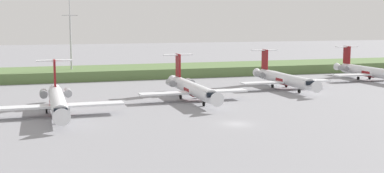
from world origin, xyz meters
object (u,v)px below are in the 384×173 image
object	(u,v)px
regional_jet_fourth	(283,78)
antenna_mast	(71,39)
regional_jet_second	(57,101)
regional_jet_fifth	(368,71)
regional_jet_third	(192,88)

from	to	relation	value
regional_jet_fourth	antenna_mast	bearing A→B (deg)	143.71
regional_jet_second	antenna_mast	world-z (taller)	antenna_mast
regional_jet_fifth	antenna_mast	size ratio (longest dim) A/B	1.13
regional_jet_fourth	regional_jet_third	bearing A→B (deg)	-159.34
regional_jet_fifth	regional_jet_third	bearing A→B (deg)	-162.35
regional_jet_third	antenna_mast	xyz separation A→B (m)	(-21.59, 45.31, 8.80)
regional_jet_fifth	antenna_mast	bearing A→B (deg)	161.00
regional_jet_second	regional_jet_fifth	world-z (taller)	same
regional_jet_second	regional_jet_third	size ratio (longest dim) A/B	1.00
regional_jet_third	regional_jet_fourth	size ratio (longest dim) A/B	1.00
regional_jet_third	regional_jet_second	bearing A→B (deg)	-162.55
regional_jet_second	regional_jet_fourth	world-z (taller)	same
regional_jet_second	antenna_mast	distance (m)	55.01
regional_jet_third	regional_jet_fifth	world-z (taller)	same
regional_jet_third	regional_jet_fourth	world-z (taller)	same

